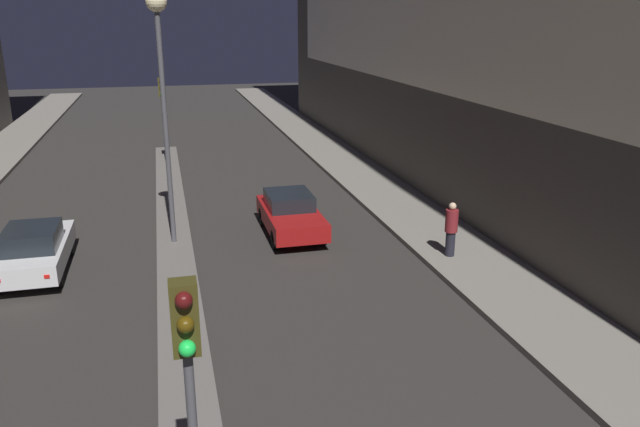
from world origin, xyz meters
name	(u,v)px	position (x,y,z in m)	size (l,w,h in m)	color
median_strip	(174,237)	(0.00, 16.39, 0.05)	(1.13, 30.77, 0.11)	#66605B
traffic_light_near	(189,370)	(0.00, 2.49, 3.24)	(0.32, 0.42, 4.26)	#4C4C51
traffic_light_mid	(163,101)	(0.00, 27.37, 3.24)	(0.32, 0.42, 4.26)	#4C4C51
street_lamp	(160,59)	(0.00, 15.81, 5.95)	(0.63, 0.63, 7.82)	#4C4C51
car_left_lane	(35,249)	(-3.95, 14.36, 0.73)	(1.70, 4.12, 1.46)	silver
car_right_lane	(291,214)	(3.95, 15.90, 0.72)	(1.77, 4.07, 1.41)	maroon
pedestrian_on_right_sidewalk	(451,228)	(8.19, 12.27, 1.05)	(0.39, 0.39, 1.70)	black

